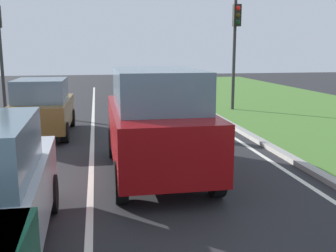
{
  "coord_description": "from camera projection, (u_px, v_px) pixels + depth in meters",
  "views": [
    {
      "loc": [
        -0.51,
        1.5,
        2.69
      ],
      "look_at": [
        0.84,
        9.01,
        1.2
      ],
      "focal_mm": 42.33,
      "sensor_mm": 36.0,
      "label": 1
    }
  ],
  "objects": [
    {
      "name": "ground_plane",
      "position": [
        115.0,
        134.0,
        12.68
      ],
      "size": [
        60.0,
        60.0,
        0.0
      ],
      "primitive_type": "plane",
      "color": "#262628"
    },
    {
      "name": "lane_line_center",
      "position": [
        93.0,
        135.0,
        12.56
      ],
      "size": [
        0.12,
        32.0,
        0.01
      ],
      "primitive_type": "cube",
      "color": "silver",
      "rests_on": "ground"
    },
    {
      "name": "lane_line_right_edge",
      "position": [
        222.0,
        130.0,
        13.31
      ],
      "size": [
        0.12,
        32.0,
        0.01
      ],
      "primitive_type": "cube",
      "color": "silver",
      "rests_on": "ground"
    },
    {
      "name": "curb_right",
      "position": [
        237.0,
        128.0,
        13.38
      ],
      "size": [
        0.24,
        48.0,
        0.12
      ],
      "primitive_type": "cube",
      "color": "#9E9B93",
      "rests_on": "ground"
    },
    {
      "name": "car_suv_ahead",
      "position": [
        157.0,
        122.0,
        8.43
      ],
      "size": [
        1.97,
        4.5,
        2.28
      ],
      "rotation": [
        0.0,
        0.0,
        0.0
      ],
      "color": "maroon",
      "rests_on": "ground"
    },
    {
      "name": "car_hatchback_far",
      "position": [
        43.0,
        107.0,
        12.43
      ],
      "size": [
        1.78,
        3.73,
        1.78
      ],
      "rotation": [
        0.0,
        0.0,
        -0.02
      ],
      "color": "brown",
      "rests_on": "ground"
    },
    {
      "name": "traffic_light_near_right",
      "position": [
        236.0,
        36.0,
        16.86
      ],
      "size": [
        0.32,
        0.5,
        4.76
      ],
      "color": "#2D2D2D",
      "rests_on": "ground"
    }
  ]
}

